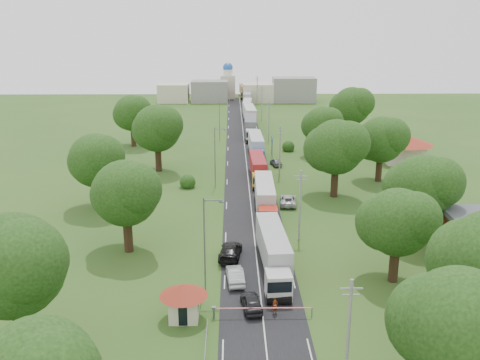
{
  "coord_description": "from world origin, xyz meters",
  "views": [
    {
      "loc": [
        -2.79,
        -68.3,
        26.22
      ],
      "look_at": [
        -1.56,
        9.09,
        3.0
      ],
      "focal_mm": 40.0,
      "sensor_mm": 36.0,
      "label": 1
    }
  ],
  "objects_px": {
    "info_sign": "(272,142)",
    "car_lane_front": "(251,302)",
    "boom_barrier": "(248,309)",
    "truck_0": "(274,252)",
    "guard_booth": "(184,297)",
    "pedestrian_near": "(275,307)",
    "car_lane_mid": "(235,275)"
  },
  "relations": [
    {
      "from": "car_lane_front",
      "to": "boom_barrier",
      "type": "bearing_deg",
      "value": 69.55
    },
    {
      "from": "info_sign",
      "to": "boom_barrier",
      "type": "bearing_deg",
      "value": -96.24
    },
    {
      "from": "info_sign",
      "to": "pedestrian_near",
      "type": "relative_size",
      "value": 2.43
    },
    {
      "from": "boom_barrier",
      "to": "car_lane_front",
      "type": "distance_m",
      "value": 1.55
    },
    {
      "from": "boom_barrier",
      "to": "guard_booth",
      "type": "relative_size",
      "value": 2.1
    },
    {
      "from": "guard_booth",
      "to": "car_lane_front",
      "type": "bearing_deg",
      "value": 13.61
    },
    {
      "from": "boom_barrier",
      "to": "truck_0",
      "type": "height_order",
      "value": "truck_0"
    },
    {
      "from": "info_sign",
      "to": "truck_0",
      "type": "xyz_separation_m",
      "value": [
        -3.51,
        -50.25,
        -0.81
      ]
    },
    {
      "from": "truck_0",
      "to": "car_lane_mid",
      "type": "height_order",
      "value": "truck_0"
    },
    {
      "from": "boom_barrier",
      "to": "guard_booth",
      "type": "height_order",
      "value": "guard_booth"
    },
    {
      "from": "boom_barrier",
      "to": "car_lane_mid",
      "type": "xyz_separation_m",
      "value": [
        -1.13,
        7.0,
        -0.13
      ]
    },
    {
      "from": "boom_barrier",
      "to": "pedestrian_near",
      "type": "bearing_deg",
      "value": 11.34
    },
    {
      "from": "car_lane_front",
      "to": "car_lane_mid",
      "type": "relative_size",
      "value": 0.93
    },
    {
      "from": "guard_booth",
      "to": "info_sign",
      "type": "height_order",
      "value": "info_sign"
    },
    {
      "from": "boom_barrier",
      "to": "pedestrian_near",
      "type": "xyz_separation_m",
      "value": [
        2.49,
        0.5,
        -0.05
      ]
    },
    {
      "from": "info_sign",
      "to": "pedestrian_near",
      "type": "bearing_deg",
      "value": -93.91
    },
    {
      "from": "truck_0",
      "to": "car_lane_front",
      "type": "distance_m",
      "value": 8.81
    },
    {
      "from": "info_sign",
      "to": "pedestrian_near",
      "type": "height_order",
      "value": "info_sign"
    },
    {
      "from": "truck_0",
      "to": "car_lane_front",
      "type": "height_order",
      "value": "truck_0"
    },
    {
      "from": "car_lane_front",
      "to": "guard_booth",
      "type": "bearing_deg",
      "value": 6.57
    },
    {
      "from": "info_sign",
      "to": "car_lane_front",
      "type": "distance_m",
      "value": 58.87
    },
    {
      "from": "car_lane_mid",
      "to": "pedestrian_near",
      "type": "height_order",
      "value": "pedestrian_near"
    },
    {
      "from": "guard_booth",
      "to": "truck_0",
      "type": "xyz_separation_m",
      "value": [
        8.89,
        9.76,
        0.03
      ]
    },
    {
      "from": "car_lane_front",
      "to": "pedestrian_near",
      "type": "height_order",
      "value": "pedestrian_near"
    },
    {
      "from": "guard_booth",
      "to": "truck_0",
      "type": "height_order",
      "value": "truck_0"
    },
    {
      "from": "guard_booth",
      "to": "car_lane_front",
      "type": "xyz_separation_m",
      "value": [
        6.2,
        1.5,
        -1.43
      ]
    },
    {
      "from": "truck_0",
      "to": "car_lane_front",
      "type": "relative_size",
      "value": 3.48
    },
    {
      "from": "guard_booth",
      "to": "info_sign",
      "type": "relative_size",
      "value": 1.07
    },
    {
      "from": "guard_booth",
      "to": "info_sign",
      "type": "xyz_separation_m",
      "value": [
        12.4,
        60.0,
        0.84
      ]
    },
    {
      "from": "boom_barrier",
      "to": "info_sign",
      "type": "xyz_separation_m",
      "value": [
        6.56,
        60.0,
        2.11
      ]
    },
    {
      "from": "car_lane_mid",
      "to": "truck_0",
      "type": "bearing_deg",
      "value": -152.22
    },
    {
      "from": "guard_booth",
      "to": "car_lane_front",
      "type": "height_order",
      "value": "guard_booth"
    }
  ]
}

